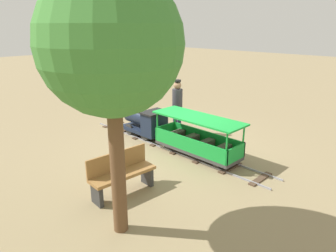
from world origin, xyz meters
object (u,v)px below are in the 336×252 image
passenger_car (197,140)px  conductor_person (177,102)px  locomotive (145,121)px  park_bench (122,173)px  oak_tree_near (111,46)px

passenger_car → conductor_person: bearing=59.6°
locomotive → conductor_person: 1.09m
locomotive → passenger_car: 1.93m
locomotive → conductor_person: size_ratio=0.89×
conductor_person → park_bench: (-3.27, -1.63, -0.54)m
conductor_person → oak_tree_near: (-3.97, -2.52, 1.88)m
passenger_car → conductor_person: (0.89, 1.52, 0.53)m
oak_tree_near → conductor_person: bearing=32.4°
park_bench → locomotive: bearing=40.6°
oak_tree_near → locomotive: bearing=43.6°
locomotive → park_bench: (-2.38, -2.04, -0.07)m
oak_tree_near → park_bench: bearing=51.9°
park_bench → oak_tree_near: bearing=-128.1°
park_bench → oak_tree_near: size_ratio=0.34×
conductor_person → park_bench: bearing=-153.5°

